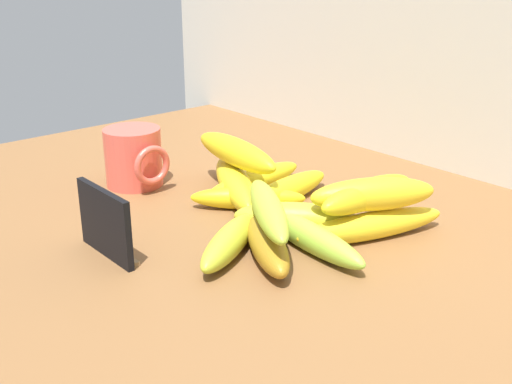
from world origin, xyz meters
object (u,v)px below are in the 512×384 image
at_px(chalkboard_sign, 104,225).
at_px(banana_7, 297,219).
at_px(banana_8, 285,191).
at_px(banana_11, 373,194).
at_px(coffee_mug, 134,157).
at_px(banana_1, 250,199).
at_px(banana_2, 371,226).
at_px(banana_0, 235,183).
at_px(banana_12, 236,152).
at_px(banana_3, 229,242).
at_px(banana_5, 267,245).
at_px(banana_4, 309,236).
at_px(banana_6, 255,180).
at_px(banana_9, 268,209).
at_px(banana_10, 368,194).

height_order(chalkboard_sign, banana_7, chalkboard_sign).
height_order(banana_8, banana_11, banana_11).
xyz_separation_m(coffee_mug, banana_7, (0.29, 0.06, -0.02)).
distance_m(banana_1, banana_2, 0.18).
height_order(banana_0, banana_12, banana_12).
bearing_deg(banana_2, chalkboard_sign, -123.48).
relative_size(banana_3, banana_8, 0.81).
distance_m(banana_3, banana_5, 0.05).
distance_m(banana_4, banana_7, 0.05).
bearing_deg(banana_6, banana_9, -36.71).
bearing_deg(banana_3, banana_7, 84.51).
xyz_separation_m(coffee_mug, banana_2, (0.37, 0.12, -0.03)).
distance_m(coffee_mug, banana_4, 0.34).
height_order(banana_2, banana_4, same).
distance_m(banana_1, banana_12, 0.08).
bearing_deg(coffee_mug, banana_7, 11.30).
distance_m(banana_2, banana_12, 0.24).
distance_m(banana_4, banana_9, 0.06).
relative_size(banana_4, banana_12, 1.00).
bearing_deg(banana_2, banana_1, -163.12).
distance_m(banana_0, banana_6, 0.04).
xyz_separation_m(banana_3, banana_9, (0.02, 0.04, 0.04)).
bearing_deg(banana_1, banana_8, 75.95).
height_order(banana_6, banana_10, banana_10).
xyz_separation_m(coffee_mug, banana_4, (0.33, 0.04, -0.03)).
bearing_deg(banana_3, banana_5, 33.23).
bearing_deg(chalkboard_sign, banana_11, 57.91).
relative_size(banana_0, banana_12, 1.08).
bearing_deg(banana_9, banana_6, 143.29).
relative_size(banana_7, banana_9, 0.88).
height_order(banana_9, banana_12, banana_12).
bearing_deg(banana_0, banana_9, -27.31).
relative_size(banana_0, banana_11, 1.30).
relative_size(banana_1, banana_11, 1.01).
height_order(banana_2, banana_8, same).
height_order(chalkboard_sign, banana_9, chalkboard_sign).
bearing_deg(banana_11, banana_0, -168.87).
bearing_deg(banana_7, banana_3, -95.49).
xyz_separation_m(banana_8, banana_12, (-0.08, -0.03, 0.05)).
xyz_separation_m(banana_4, banana_8, (-0.13, 0.08, 0.00)).
relative_size(banana_0, banana_3, 1.37).
distance_m(banana_5, banana_9, 0.04).
bearing_deg(coffee_mug, banana_8, 30.73).
xyz_separation_m(chalkboard_sign, banana_12, (-0.06, 0.25, 0.03)).
relative_size(banana_3, banana_10, 0.95).
distance_m(banana_0, banana_1, 0.05).
bearing_deg(banana_3, banana_10, 68.15).
height_order(chalkboard_sign, banana_3, chalkboard_sign).
height_order(banana_5, banana_7, banana_7).
xyz_separation_m(banana_3, banana_12, (-0.15, 0.14, 0.05)).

